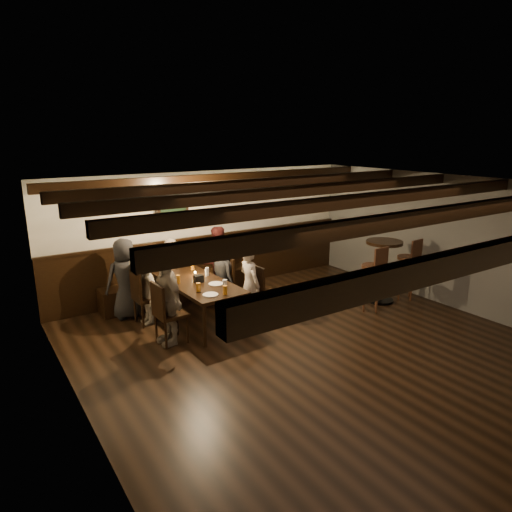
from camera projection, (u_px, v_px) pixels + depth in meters
room at (228, 253)px, 8.00m from camera, size 7.00×7.00×7.00m
dining_table at (197, 285)px, 7.59m from camera, size 0.92×1.94×0.72m
chair_left_near at (147, 307)px, 7.65m from camera, size 0.44×0.44×0.94m
chair_left_far at (170, 324)px, 6.93m from camera, size 0.45×0.45×0.96m
chair_right_near at (221, 291)px, 8.45m from camera, size 0.42×0.42×0.89m
chair_right_far at (248, 305)px, 7.74m from camera, size 0.45×0.45×0.94m
person_bench_left at (126, 279)px, 7.79m from camera, size 0.70×0.47×1.40m
person_bench_centre at (171, 271)px, 8.43m from camera, size 0.47×0.32×1.26m
person_bench_right at (217, 262)px, 8.80m from camera, size 0.70×0.55×1.40m
person_left_near at (144, 288)px, 7.54m from camera, size 0.49×0.82×1.24m
person_left_far at (167, 299)px, 6.81m from camera, size 0.37×0.84×1.41m
person_right_near at (222, 274)px, 8.38m from camera, size 0.40×0.60×1.21m
person_right_far at (250, 284)px, 7.66m from camera, size 0.33×0.48×1.30m
pint_a at (164, 270)px, 7.96m from camera, size 0.07×0.07×0.14m
pint_b at (192, 266)px, 8.21m from camera, size 0.07×0.07×0.14m
pint_c at (178, 279)px, 7.47m from camera, size 0.07×0.07×0.14m
pint_d at (207, 272)px, 7.89m from camera, size 0.07×0.07×0.14m
pint_e at (198, 287)px, 7.08m from camera, size 0.07×0.07×0.14m
pint_f at (225, 284)px, 7.24m from camera, size 0.07×0.07×0.14m
pint_g at (225, 290)px, 6.96m from camera, size 0.07×0.07×0.14m
plate_near at (210, 295)px, 6.94m from camera, size 0.24×0.24×0.01m
plate_far at (216, 284)px, 7.44m from camera, size 0.24×0.24×0.01m
condiment_caddy at (199, 279)px, 7.52m from camera, size 0.15×0.10×0.12m
candle at (195, 274)px, 7.88m from camera, size 0.05×0.05×0.05m
high_top_table at (383, 262)px, 8.50m from camera, size 0.67×0.67×1.18m
bar_stool_left at (371, 287)px, 8.16m from camera, size 0.38×0.39×1.20m
bar_stool_right at (406, 277)px, 8.73m from camera, size 0.38×0.40×1.20m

